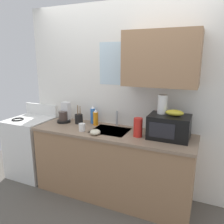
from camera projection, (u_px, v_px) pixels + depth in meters
kitchen_wall_assembly at (129, 92)px, 2.91m from camera, size 2.83×0.42×2.50m
counter_unit at (112, 163)px, 2.89m from camera, size 2.06×0.63×0.90m
sink_faucet at (117, 118)px, 2.99m from camera, size 0.03×0.03×0.21m
stove_range at (32, 146)px, 3.44m from camera, size 0.60×0.60×1.08m
microwave at (169, 127)px, 2.52m from camera, size 0.46×0.35×0.27m
banana_bunch at (175, 113)px, 2.46m from camera, size 0.20×0.11×0.07m
paper_towel_roll at (162, 104)px, 2.55m from camera, size 0.11×0.11×0.22m
coffee_maker at (65, 115)px, 3.17m from camera, size 0.19×0.21×0.28m
dish_soap_bottle_orange at (96, 118)px, 3.02m from camera, size 0.07×0.07×0.22m
dish_soap_bottle_blue at (93, 115)px, 3.10m from camera, size 0.07×0.07×0.25m
cereal_canister at (138, 127)px, 2.58m from camera, size 0.10×0.10×0.22m
mug_white at (82, 127)px, 2.79m from camera, size 0.08×0.08×0.09m
utensil_crock at (79, 119)px, 3.10m from camera, size 0.11×0.11×0.27m
small_bowl at (95, 132)px, 2.66m from camera, size 0.13×0.13×0.06m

